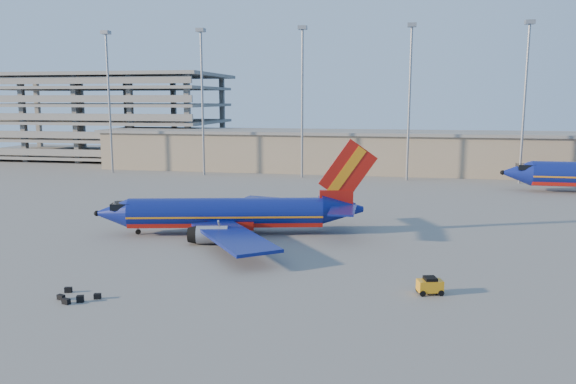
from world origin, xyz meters
name	(u,v)px	position (x,y,z in m)	size (l,w,h in m)	color
ground	(278,233)	(0.00, 0.00, 0.00)	(220.00, 220.00, 0.00)	slate
terminal_building	(382,151)	(10.00, 58.00, 4.32)	(122.00, 16.00, 8.50)	gray
parking_garage	(103,112)	(-62.00, 74.05, 11.73)	(62.00, 32.00, 21.40)	slate
light_mast_row	(355,86)	(5.00, 46.00, 17.55)	(101.60, 1.60, 28.65)	gray
aircraft_main	(233,214)	(-4.98, -1.14, 2.30)	(31.34, 29.81, 10.75)	navy
baggage_tug	(430,285)	(15.88, -17.46, 0.72)	(2.17, 1.64, 1.39)	orange
luggage_pile	(74,297)	(-10.75, -23.93, 0.22)	(3.60, 2.79, 0.51)	black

